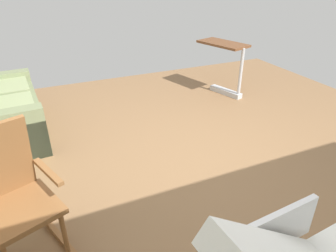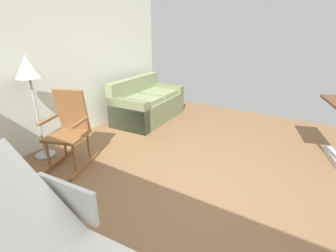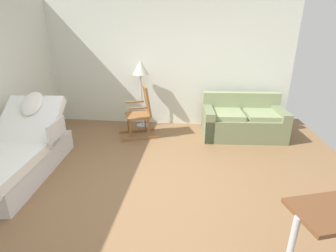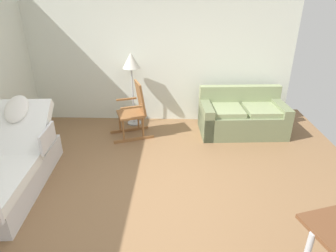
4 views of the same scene
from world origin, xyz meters
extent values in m
plane|color=olive|center=(0.00, 0.00, 0.00)|extent=(6.53, 6.53, 0.00)
cube|color=silver|center=(0.00, 2.66, 1.35)|extent=(5.39, 0.10, 2.70)
cube|color=silver|center=(-1.43, 0.44, 0.63)|extent=(0.08, 0.56, 0.28)
cylinder|color=black|center=(-1.61, 0.92, 0.05)|extent=(0.10, 0.10, 0.10)
cube|color=#737D57|center=(1.68, 1.98, 0.23)|extent=(1.65, 0.95, 0.45)
cube|color=gray|center=(1.31, 1.92, 0.49)|extent=(0.71, 0.69, 0.10)
cube|color=gray|center=(2.05, 1.97, 0.49)|extent=(0.71, 0.69, 0.10)
cube|color=gray|center=(1.65, 2.33, 0.65)|extent=(1.61, 0.26, 0.40)
cube|color=#737D57|center=(0.97, 1.94, 0.30)|extent=(0.23, 0.86, 0.60)
cube|color=#737D57|center=(2.38, 2.03, 0.30)|extent=(0.23, 0.86, 0.60)
cube|color=brown|center=(-0.53, 1.98, 0.03)|extent=(0.73, 0.30, 0.05)
cube|color=brown|center=(-0.38, 1.58, 0.03)|extent=(0.73, 0.30, 0.05)
cylinder|color=brown|center=(-0.56, 1.53, 0.25)|extent=(0.04, 0.04, 0.40)
cylinder|color=brown|center=(-0.70, 1.89, 0.25)|extent=(0.04, 0.04, 0.40)
cylinder|color=brown|center=(-0.22, 1.66, 0.25)|extent=(0.04, 0.04, 0.40)
cylinder|color=brown|center=(-0.35, 2.02, 0.25)|extent=(0.04, 0.04, 0.40)
cube|color=brown|center=(-0.46, 1.78, 0.45)|extent=(0.60, 0.61, 0.04)
cube|color=brown|center=(-0.27, 1.85, 0.75)|extent=(0.26, 0.45, 0.60)
cube|color=brown|center=(-0.40, 1.56, 0.67)|extent=(0.38, 0.18, 0.03)
cube|color=brown|center=(-0.56, 1.99, 0.67)|extent=(0.38, 0.18, 0.03)
cylinder|color=#B2B5BA|center=(-0.49, 2.34, 0.01)|extent=(0.28, 0.28, 0.03)
cylinder|color=#B2B5BA|center=(-0.49, 2.34, 0.60)|extent=(0.03, 0.03, 1.15)
cone|color=beige|center=(-0.49, 2.34, 1.33)|extent=(0.34, 0.34, 0.30)
cube|color=#B2B5BA|center=(1.70, -1.35, 0.04)|extent=(0.61, 0.29, 0.08)
cylinder|color=black|center=(1.95, -1.27, 0.03)|extent=(0.07, 0.07, 0.06)
camera|label=1|loc=(-2.29, 1.49, 1.94)|focal=32.50mm
camera|label=2|loc=(-2.29, -0.98, 1.80)|focal=26.37mm
camera|label=3|loc=(0.69, -2.97, 2.07)|focal=26.94mm
camera|label=4|loc=(0.40, -3.07, 2.48)|focal=30.23mm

